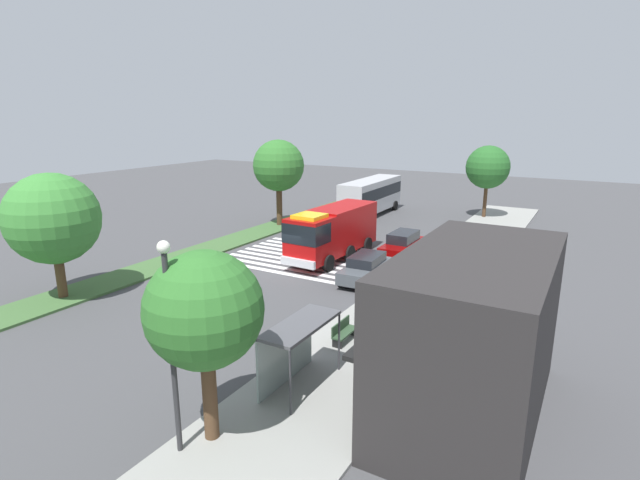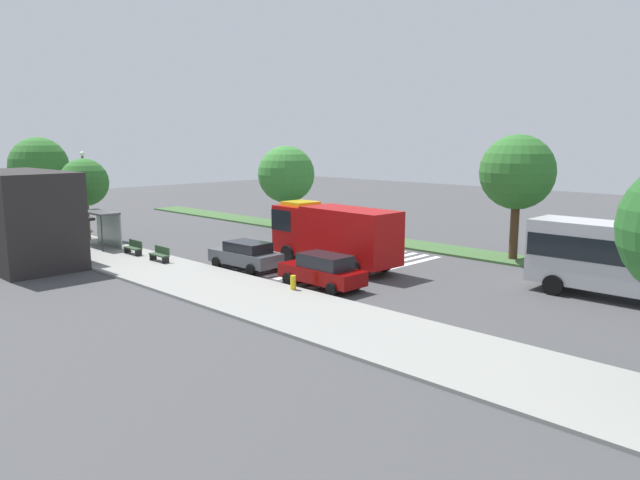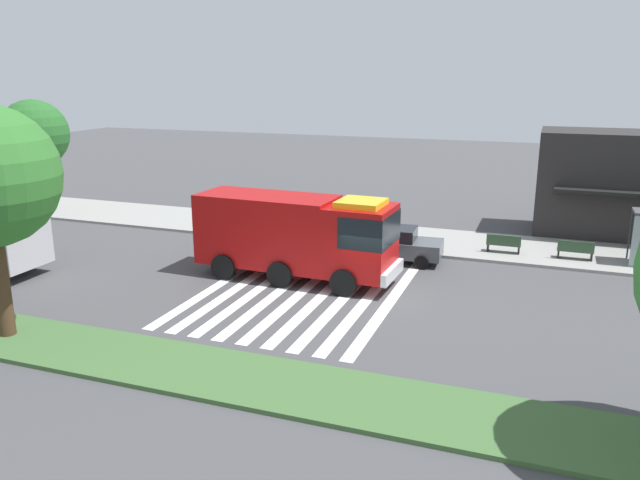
# 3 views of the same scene
# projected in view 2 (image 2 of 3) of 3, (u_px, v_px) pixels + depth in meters

# --- Properties ---
(ground_plane) EXTENTS (120.00, 120.00, 0.00)m
(ground_plane) POSITION_uv_depth(u_px,v_px,m) (305.00, 256.00, 38.52)
(ground_plane) COLOR #424244
(sidewalk) EXTENTS (60.00, 5.24, 0.14)m
(sidewalk) POSITION_uv_depth(u_px,v_px,m) (184.00, 277.00, 32.18)
(sidewalk) COLOR gray
(sidewalk) RESTS_ON ground_plane
(median_strip) EXTENTS (60.00, 3.00, 0.14)m
(median_strip) POSITION_uv_depth(u_px,v_px,m) (381.00, 240.00, 44.04)
(median_strip) COLOR #3D6033
(median_strip) RESTS_ON ground_plane
(crosswalk) EXTENTS (7.65, 11.52, 0.01)m
(crosswalk) POSITION_uv_depth(u_px,v_px,m) (336.00, 262.00, 36.56)
(crosswalk) COLOR silver
(crosswalk) RESTS_ON ground_plane
(fire_truck) EXTENTS (8.77, 3.11, 3.66)m
(fire_truck) POSITION_uv_depth(u_px,v_px,m) (331.00, 232.00, 34.92)
(fire_truck) COLOR #A50C0C
(fire_truck) RESTS_ON ground_plane
(parked_car_west) EXTENTS (4.77, 2.00, 1.73)m
(parked_car_west) POSITION_uv_depth(u_px,v_px,m) (322.00, 270.00, 30.06)
(parked_car_west) COLOR #720505
(parked_car_west) RESTS_ON ground_plane
(parked_car_mid) EXTENTS (4.66, 2.25, 1.62)m
(parked_car_mid) POSITION_uv_depth(u_px,v_px,m) (246.00, 255.00, 34.38)
(parked_car_mid) COLOR #474C51
(parked_car_mid) RESTS_ON ground_plane
(parked_car_east) EXTENTS (4.63, 2.14, 1.77)m
(parked_car_east) POSITION_uv_depth(u_px,v_px,m) (43.00, 210.00, 55.38)
(parked_car_east) COLOR navy
(parked_car_east) RESTS_ON ground_plane
(bus_stop_shelter) EXTENTS (3.50, 1.40, 2.46)m
(bus_stop_shelter) POSITION_uv_depth(u_px,v_px,m) (104.00, 221.00, 40.70)
(bus_stop_shelter) COLOR #4C4C51
(bus_stop_shelter) RESTS_ON sidewalk
(bench_near_shelter) EXTENTS (1.60, 0.50, 0.90)m
(bench_near_shelter) POSITION_uv_depth(u_px,v_px,m) (134.00, 247.00, 38.15)
(bench_near_shelter) COLOR #2D472D
(bench_near_shelter) RESTS_ON sidewalk
(bench_west_of_shelter) EXTENTS (1.60, 0.50, 0.90)m
(bench_west_of_shelter) POSITION_uv_depth(u_px,v_px,m) (160.00, 254.00, 35.91)
(bench_west_of_shelter) COLOR #2D472D
(bench_west_of_shelter) RESTS_ON sidewalk
(street_lamp) EXTENTS (0.36, 0.36, 6.41)m
(street_lamp) POSITION_uv_depth(u_px,v_px,m) (84.00, 187.00, 44.32)
(street_lamp) COLOR #2D2D30
(street_lamp) RESTS_ON sidewalk
(storefront_building) EXTENTS (8.77, 5.19, 5.59)m
(storefront_building) POSITION_uv_depth(u_px,v_px,m) (20.00, 218.00, 35.25)
(storefront_building) COLOR #282626
(storefront_building) RESTS_ON ground_plane
(sidewalk_tree_west) EXTENTS (3.48, 3.48, 5.94)m
(sidewalk_tree_west) POSITION_uv_depth(u_px,v_px,m) (84.00, 183.00, 43.32)
(sidewalk_tree_west) COLOR #513823
(sidewalk_tree_west) RESTS_ON sidewalk
(sidewalk_tree_center) EXTENTS (4.72, 4.72, 7.49)m
(sidewalk_tree_center) POSITION_uv_depth(u_px,v_px,m) (39.00, 166.00, 49.00)
(sidewalk_tree_center) COLOR #513823
(sidewalk_tree_center) RESTS_ON sidewalk
(median_tree_far_west) EXTENTS (4.53, 4.53, 7.59)m
(median_tree_far_west) POSITION_uv_depth(u_px,v_px,m) (517.00, 173.00, 35.95)
(median_tree_far_west) COLOR #47301E
(median_tree_far_west) RESTS_ON median_strip
(median_tree_west) EXTENTS (4.83, 4.83, 6.77)m
(median_tree_west) POSITION_uv_depth(u_px,v_px,m) (286.00, 175.00, 50.56)
(median_tree_west) COLOR #513823
(median_tree_west) RESTS_ON median_strip
(fire_hydrant) EXTENTS (0.28, 0.28, 0.70)m
(fire_hydrant) POSITION_uv_depth(u_px,v_px,m) (293.00, 283.00, 29.18)
(fire_hydrant) COLOR gold
(fire_hydrant) RESTS_ON sidewalk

